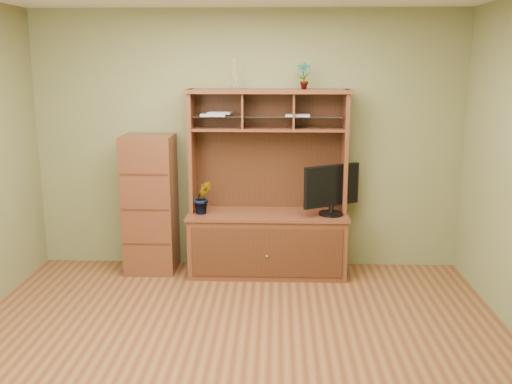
{
  "coord_description": "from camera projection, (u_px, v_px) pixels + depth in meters",
  "views": [
    {
      "loc": [
        0.32,
        -3.97,
        2.14
      ],
      "look_at": [
        0.12,
        1.2,
        0.98
      ],
      "focal_mm": 40.0,
      "sensor_mm": 36.0,
      "label": 1
    }
  ],
  "objects": [
    {
      "name": "monitor",
      "position": [
        332.0,
        189.0,
        5.72
      ],
      "size": [
        0.58,
        0.38,
        0.51
      ],
      "rotation": [
        0.0,
        0.0,
        0.54
      ],
      "color": "black",
      "rests_on": "media_hutch"
    },
    {
      "name": "top_plant",
      "position": [
        304.0,
        75.0,
        5.64
      ],
      "size": [
        0.16,
        0.12,
        0.27
      ],
      "primitive_type": "imported",
      "rotation": [
        0.0,
        0.0,
        -0.23
      ],
      "color": "#306222",
      "rests_on": "media_hutch"
    },
    {
      "name": "media_hutch",
      "position": [
        268.0,
        224.0,
        5.91
      ],
      "size": [
        1.66,
        0.61,
        1.9
      ],
      "color": "#4A2315",
      "rests_on": "room"
    },
    {
      "name": "magazines",
      "position": [
        243.0,
        114.0,
        5.75
      ],
      "size": [
        1.1,
        0.2,
        0.04
      ],
      "color": "#B5B5BA",
      "rests_on": "media_hutch"
    },
    {
      "name": "reed_diffuser",
      "position": [
        234.0,
        77.0,
        5.67
      ],
      "size": [
        0.06,
        0.06,
        0.31
      ],
      "color": "silver",
      "rests_on": "media_hutch"
    },
    {
      "name": "orchid_plant",
      "position": [
        203.0,
        197.0,
        5.79
      ],
      "size": [
        0.22,
        0.2,
        0.34
      ],
      "primitive_type": "imported",
      "rotation": [
        0.0,
        0.0,
        0.28
      ],
      "color": "#32581E",
      "rests_on": "media_hutch"
    },
    {
      "name": "side_cabinet",
      "position": [
        150.0,
        204.0,
        5.93
      ],
      "size": [
        0.51,
        0.47,
        1.44
      ],
      "color": "#4A2315",
      "rests_on": "room"
    },
    {
      "name": "room",
      "position": [
        233.0,
        178.0,
        4.05
      ],
      "size": [
        4.54,
        4.04,
        2.74
      ],
      "color": "#5A3019",
      "rests_on": "ground"
    }
  ]
}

